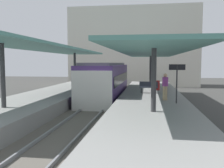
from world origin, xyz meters
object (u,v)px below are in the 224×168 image
platform_sign (177,75)px  commuter_train (106,81)px  litter_bin (157,85)px  platform_bench (149,87)px  passenger_near_bench (165,86)px

platform_sign → commuter_train: bearing=128.9°
platform_sign → litter_bin: (-0.82, 6.86, -1.22)m
platform_sign → litter_bin: platform_sign is taller
platform_bench → platform_sign: size_ratio=0.63×
platform_sign → passenger_near_bench: bearing=115.9°
commuter_train → platform_bench: size_ratio=7.73×
platform_bench → litter_bin: 2.24m
platform_bench → platform_sign: bearing=-71.9°
platform_sign → litter_bin: 7.01m
platform_bench → passenger_near_bench: passenger_near_bench is taller
platform_bench → commuter_train: bearing=155.4°
commuter_train → litter_bin: size_ratio=13.53×
commuter_train → platform_sign: commuter_train is taller
commuter_train → platform_bench: 3.97m
commuter_train → platform_sign: 8.25m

